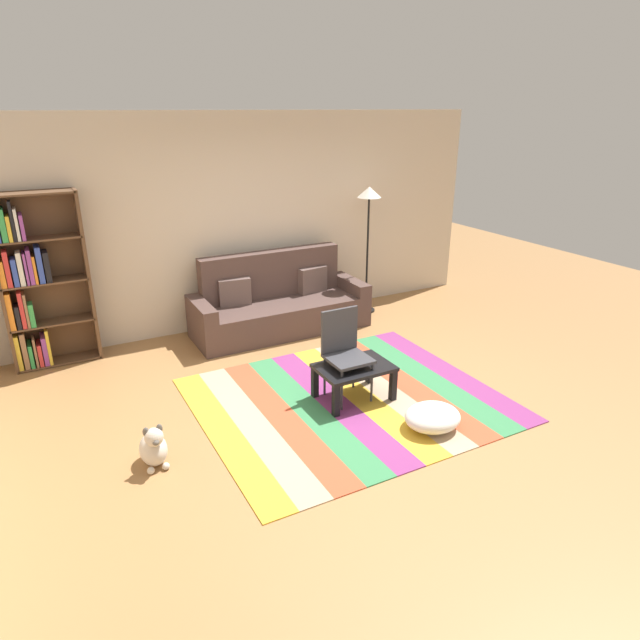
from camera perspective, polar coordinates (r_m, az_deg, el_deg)
The scene contains 11 objects.
ground_plane at distance 5.60m, azimuth 2.86°, elevation -8.10°, with size 14.00×14.00×0.00m, color #9E7042.
back_wall at distance 7.32m, azimuth -7.43°, elevation 10.08°, with size 6.80×0.10×2.70m, color beige.
rug at distance 5.57m, azimuth 2.86°, elevation -8.19°, with size 2.87×2.49×0.01m.
couch at distance 7.17m, azimuth -4.30°, elevation 1.56°, with size 2.26×0.80×1.00m.
bookshelf at distance 6.72m, azimuth -27.41°, elevation 3.31°, with size 0.90×0.28×1.92m.
coffee_table at distance 5.46m, azimuth 3.53°, elevation -5.34°, with size 0.73×0.50×0.36m.
pouf at distance 5.16m, azimuth 11.54°, elevation -9.80°, with size 0.52×0.46×0.21m, color white.
dog at distance 4.77m, azimuth -16.81°, elevation -12.48°, with size 0.22×0.35×0.40m.
standing_lamp at distance 7.57m, azimuth 5.06°, elevation 11.38°, with size 0.32×0.32×1.75m.
tv_remote at distance 5.35m, azimuth 3.15°, elevation -5.00°, with size 0.04×0.15×0.02m, color black.
folding_chair at distance 5.43m, azimuth 2.49°, elevation -2.77°, with size 0.40×0.40×0.90m.
Camera 1 is at (-2.55, -4.17, 2.73)m, focal length 31.00 mm.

